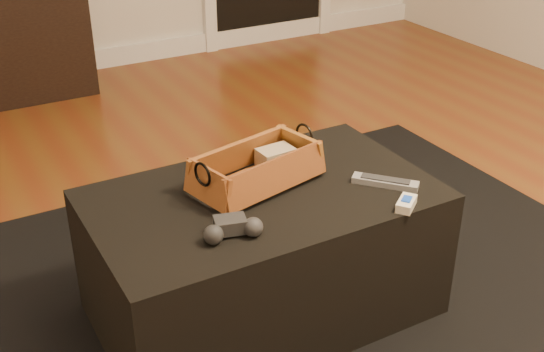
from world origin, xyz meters
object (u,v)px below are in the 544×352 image
cream_gadget (406,203)px  ottoman (263,253)px  wicker_basket (257,170)px  game_controller (232,228)px  tv_remote (255,181)px  silver_remote (385,182)px

cream_gadget → ottoman: bearing=138.9°
ottoman → wicker_basket: wicker_basket is taller
game_controller → tv_remote: bearing=49.3°
cream_gadget → tv_remote: bearing=135.8°
tv_remote → wicker_basket: size_ratio=0.48×
ottoman → wicker_basket: (0.01, 0.06, 0.26)m
tv_remote → game_controller: 0.27m
tv_remote → cream_gadget: 0.44m
ottoman → silver_remote: bearing=-21.5°
silver_remote → wicker_basket: bearing=150.1°
tv_remote → silver_remote: bearing=-45.5°
silver_remote → ottoman: bearing=158.5°
tv_remote → silver_remote: size_ratio=1.19×
wicker_basket → game_controller: bearing=-130.6°
game_controller → cream_gadget: (0.49, -0.10, -0.01)m
tv_remote → game_controller: game_controller is taller
ottoman → silver_remote: size_ratio=5.73×
ottoman → cream_gadget: size_ratio=10.96×
game_controller → cream_gadget: size_ratio=1.81×
ottoman → tv_remote: 0.24m
ottoman → game_controller: 0.34m
game_controller → cream_gadget: bearing=-11.9°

